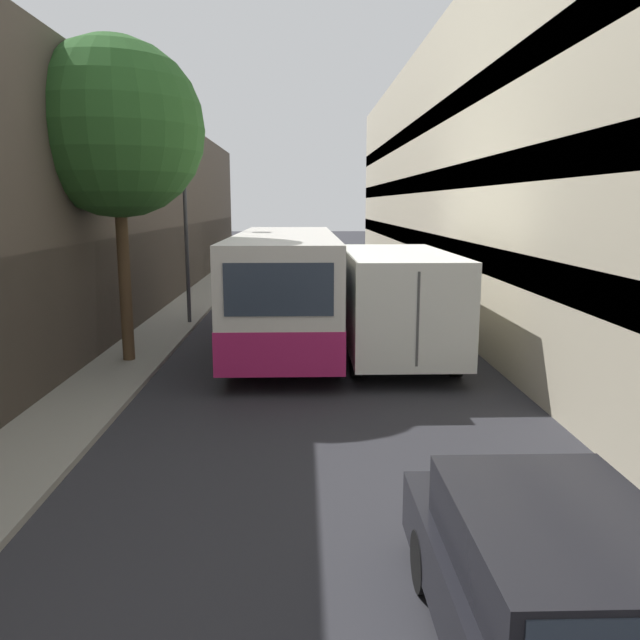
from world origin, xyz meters
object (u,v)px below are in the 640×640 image
panel_van (288,263)px  street_lamp (184,176)px  box_truck (391,295)px  street_tree_left (116,129)px  bus (286,286)px  car_hatchback (562,601)px

panel_van → street_lamp: street_lamp is taller
box_truck → street_tree_left: bearing=-169.5°
bus → street_tree_left: street_tree_left is taller
car_hatchback → bus: bearing=101.2°
box_truck → street_lamp: bearing=148.2°
panel_van → street_tree_left: 15.27m
box_truck → street_tree_left: size_ratio=1.09×
panel_van → street_tree_left: street_tree_left is taller
car_hatchback → panel_van: panel_van is taller
bus → panel_van: (-0.23, 12.11, -0.50)m
bus → box_truck: bus is taller
car_hatchback → street_tree_left: street_tree_left is taller
panel_van → street_lamp: (-2.90, -9.39, 3.51)m
panel_van → car_hatchback: bearing=-83.7°
car_hatchback → street_lamp: 16.64m
bus → box_truck: 2.88m
street_lamp → street_tree_left: 4.93m
bus → street_lamp: bearing=139.1°
panel_van → street_lamp: bearing=-107.2°
car_hatchback → street_tree_left: (-6.20, 10.35, 4.71)m
street_lamp → street_tree_left: street_tree_left is taller
street_lamp → panel_van: bearing=72.8°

